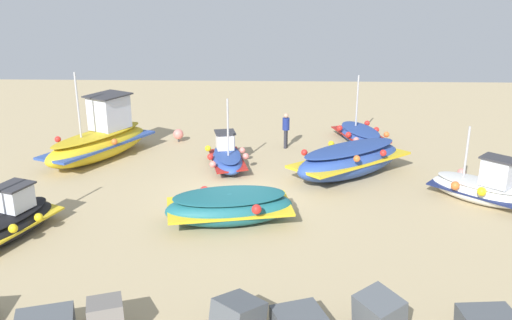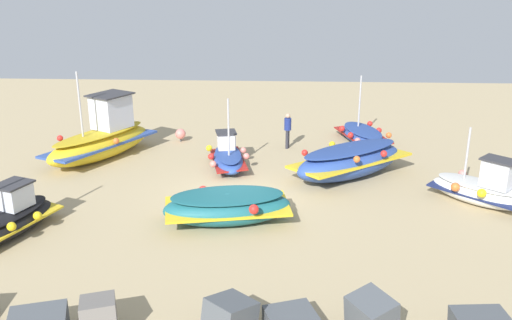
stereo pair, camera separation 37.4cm
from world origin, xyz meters
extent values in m
plane|color=tan|center=(0.00, 0.00, 0.00)|extent=(44.16, 44.16, 0.00)
ellipsoid|color=gold|center=(6.34, -4.26, 0.61)|extent=(4.31, 5.65, 1.32)
cube|color=#2D4C9E|center=(6.34, -4.26, 0.67)|extent=(4.21, 5.47, 0.21)
ellipsoid|color=gold|center=(6.34, -4.26, 1.12)|extent=(3.75, 4.95, 0.29)
cube|color=silver|center=(5.95, -4.94, 1.94)|extent=(1.78, 1.87, 1.45)
cube|color=#333338|center=(5.95, -4.94, 2.69)|extent=(2.06, 2.17, 0.06)
cylinder|color=#B7B7BC|center=(6.77, -3.50, 2.58)|extent=(0.08, 0.08, 2.73)
sphere|color=red|center=(7.83, -3.65, 1.08)|extent=(0.26, 0.26, 0.26)
sphere|color=orange|center=(5.48, -3.77, 0.96)|extent=(0.26, 0.26, 0.26)
sphere|color=#EA7F75|center=(6.57, -5.86, 0.96)|extent=(0.26, 0.26, 0.26)
ellipsoid|color=#2D4C9E|center=(-4.24, -2.51, 0.63)|extent=(5.31, 4.73, 1.39)
cube|color=gold|center=(-4.24, -2.51, 0.70)|extent=(5.14, 4.61, 0.24)
ellipsoid|color=navy|center=(-4.24, -2.51, 1.16)|extent=(4.63, 4.12, 0.32)
sphere|color=red|center=(-2.45, -2.48, 0.99)|extent=(0.26, 0.26, 0.26)
sphere|color=orange|center=(-4.32, -1.22, 1.18)|extent=(0.26, 0.26, 0.26)
sphere|color=yellow|center=(-3.59, -3.36, 1.08)|extent=(0.26, 0.26, 0.26)
sphere|color=red|center=(-5.46, -2.10, 1.13)|extent=(0.26, 0.26, 0.26)
sphere|color=#EA7F75|center=(-4.73, -4.24, 0.98)|extent=(0.26, 0.26, 0.26)
ellipsoid|color=#1E6670|center=(0.19, 1.90, 0.51)|extent=(4.43, 2.54, 1.13)
cube|color=gold|center=(0.19, 1.90, 0.56)|extent=(4.26, 2.51, 0.20)
ellipsoid|color=#1A565F|center=(0.19, 1.90, 0.94)|extent=(3.89, 2.19, 0.26)
sphere|color=red|center=(1.09, 1.09, 0.78)|extent=(0.31, 0.31, 0.31)
sphere|color=red|center=(-0.72, 2.72, 0.84)|extent=(0.31, 0.31, 0.31)
ellipsoid|color=#2D4C9E|center=(-5.35, -7.20, 0.33)|extent=(2.50, 3.81, 0.71)
cube|color=maroon|center=(-5.35, -7.20, 0.36)|extent=(2.49, 3.69, 0.11)
ellipsoid|color=navy|center=(-5.35, -7.20, 0.60)|extent=(2.18, 3.35, 0.15)
cylinder|color=#B7B7BC|center=(-5.19, -7.69, 1.89)|extent=(0.08, 0.08, 2.46)
sphere|color=red|center=(-5.86, -8.39, 0.60)|extent=(0.27, 0.27, 0.27)
sphere|color=red|center=(-4.40, -7.41, 0.61)|extent=(0.27, 0.27, 0.27)
sphere|color=red|center=(-6.16, -7.45, 0.53)|extent=(0.27, 0.27, 0.27)
sphere|color=red|center=(-4.70, -6.47, 0.56)|extent=(0.27, 0.27, 0.27)
sphere|color=orange|center=(-6.46, -6.51, 0.57)|extent=(0.27, 0.27, 0.27)
ellipsoid|color=black|center=(6.93, 3.20, 0.39)|extent=(2.60, 3.93, 0.87)
cube|color=gold|center=(6.93, 3.20, 0.43)|extent=(2.55, 3.79, 0.16)
ellipsoid|color=black|center=(6.93, 3.20, 0.72)|extent=(2.25, 3.44, 0.20)
cube|color=silver|center=(6.78, 2.77, 1.15)|extent=(1.05, 1.12, 0.74)
cube|color=#333338|center=(6.78, 2.77, 1.55)|extent=(1.21, 1.30, 0.06)
sphere|color=yellow|center=(6.37, 3.96, 0.68)|extent=(0.27, 0.27, 0.27)
sphere|color=yellow|center=(6.01, 2.99, 0.59)|extent=(0.27, 0.27, 0.27)
sphere|color=red|center=(7.32, 1.96, 0.65)|extent=(0.27, 0.27, 0.27)
ellipsoid|color=white|center=(-8.46, -0.14, 0.38)|extent=(3.33, 3.22, 0.83)
cube|color=navy|center=(-8.46, -0.14, 0.42)|extent=(3.24, 3.14, 0.13)
ellipsoid|color=beige|center=(-8.46, -0.14, 0.71)|extent=(2.91, 2.81, 0.18)
cube|color=silver|center=(-8.91, 0.28, 1.25)|extent=(1.17, 1.16, 0.95)
cube|color=#333338|center=(-8.91, 0.28, 1.75)|extent=(1.36, 1.34, 0.06)
cylinder|color=#B7B7BC|center=(-8.07, -0.50, 1.72)|extent=(0.08, 0.08, 1.89)
sphere|color=#EA7F75|center=(-8.27, -1.33, 0.64)|extent=(0.31, 0.31, 0.31)
sphere|color=orange|center=(-7.61, 0.08, 0.67)|extent=(0.31, 0.31, 0.31)
sphere|color=orange|center=(-8.96, -0.69, 0.62)|extent=(0.31, 0.31, 0.31)
sphere|color=yellow|center=(-8.30, 0.72, 0.72)|extent=(0.31, 0.31, 0.31)
ellipsoid|color=#2D4C9E|center=(0.69, -3.36, 0.32)|extent=(1.89, 3.34, 0.72)
cube|color=maroon|center=(0.69, -3.36, 0.36)|extent=(1.87, 3.22, 0.13)
ellipsoid|color=navy|center=(0.69, -3.36, 0.60)|extent=(1.63, 2.93, 0.17)
cube|color=white|center=(0.81, -3.94, 0.99)|extent=(0.86, 0.87, 0.68)
cube|color=#333338|center=(0.81, -3.94, 1.36)|extent=(1.00, 1.01, 0.06)
cylinder|color=#B7B7BC|center=(0.61, -3.03, 1.83)|extent=(0.08, 0.08, 2.36)
sphere|color=#EA7F75|center=(1.18, -2.35, 0.50)|extent=(0.26, 0.26, 0.26)
sphere|color=#EA7F75|center=(-0.10, -3.08, 0.60)|extent=(0.26, 0.26, 0.26)
sphere|color=red|center=(1.37, -3.21, 0.52)|extent=(0.26, 0.26, 0.26)
sphere|color=#EA7F75|center=(0.09, -3.94, 0.57)|extent=(0.26, 0.26, 0.26)
sphere|color=yellow|center=(1.56, -4.07, 0.60)|extent=(0.26, 0.26, 0.26)
cylinder|color=#2D2D38|center=(-1.77, -6.06, 0.43)|extent=(0.14, 0.14, 0.87)
cylinder|color=#2D2D38|center=(-1.81, -6.21, 0.43)|extent=(0.14, 0.14, 0.87)
cylinder|color=navy|center=(-1.79, -6.13, 1.14)|extent=(0.32, 0.32, 0.55)
sphere|color=tan|center=(-1.79, -6.13, 1.53)|extent=(0.22, 0.22, 0.22)
cube|color=#4C5156|center=(-3.61, 7.83, 0.54)|extent=(1.28, 1.35, 1.25)
cube|color=#4C5156|center=(-0.46, 7.90, 0.47)|extent=(1.38, 1.41, 1.10)
cylinder|color=#3F3F42|center=(3.31, -6.89, 0.07)|extent=(0.08, 0.08, 0.13)
sphere|color=#EA7F75|center=(3.31, -6.89, 0.38)|extent=(0.49, 0.49, 0.49)
camera|label=1|loc=(-1.21, 18.46, 7.92)|focal=39.16mm
camera|label=2|loc=(-1.59, 18.45, 7.92)|focal=39.16mm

